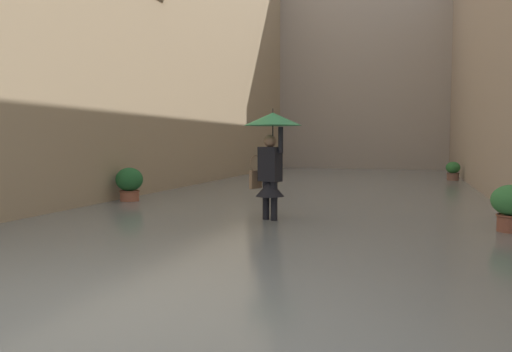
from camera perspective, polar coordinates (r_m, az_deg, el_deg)
name	(u,v)px	position (r m, az deg, el deg)	size (l,w,h in m)	color
ground_plane	(325,193)	(14.87, 7.79, -1.86)	(60.00, 60.00, 0.00)	#605B56
flood_water	(325,190)	(14.86, 7.79, -1.63)	(9.15, 28.34, 0.12)	slate
building_facade_right	(165,5)	(16.92, -10.21, 18.43)	(2.04, 26.34, 11.49)	tan
building_facade_far	(364,60)	(27.11, 12.03, 12.70)	(11.95, 1.80, 11.35)	#A89989
person_wading	(271,146)	(8.70, 1.74, 3.45)	(0.99, 0.99, 2.04)	#2D2319
potted_plant_mid_left	(511,208)	(8.53, 26.85, -3.19)	(0.59, 0.59, 0.83)	brown
potted_plant_mid_right	(129,184)	(11.93, -14.08, -0.90)	(0.62, 0.62, 0.89)	#9E563D
potted_plant_near_left	(453,172)	(19.16, 21.32, 0.45)	(0.49, 0.49, 0.77)	brown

